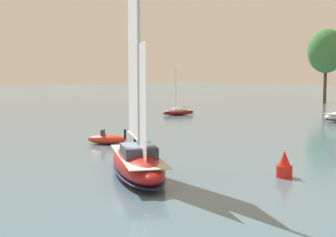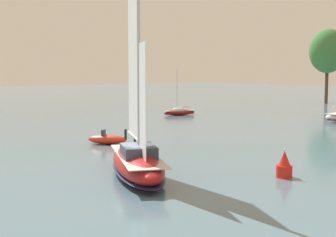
{
  "view_description": "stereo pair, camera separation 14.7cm",
  "coord_description": "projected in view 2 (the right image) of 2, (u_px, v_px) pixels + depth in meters",
  "views": [
    {
      "loc": [
        26.89,
        -20.6,
        7.8
      ],
      "look_at": [
        0.0,
        3.0,
        4.11
      ],
      "focal_mm": 50.0,
      "sensor_mm": 36.0,
      "label": 1
    },
    {
      "loc": [
        26.99,
        -20.49,
        7.8
      ],
      "look_at": [
        0.0,
        3.0,
        4.11
      ],
      "focal_mm": 50.0,
      "sensor_mm": 36.0,
      "label": 2
    }
  ],
  "objects": [
    {
      "name": "motor_tender",
      "position": [
        107.0,
        139.0,
        49.6
      ],
      "size": [
        4.38,
        3.96,
        1.63
      ],
      "color": "red",
      "rests_on": "ground"
    },
    {
      "name": "sailboat_moored_mid_channel",
      "position": [
        179.0,
        112.0,
        81.59
      ],
      "size": [
        3.48,
        6.07,
        8.07
      ],
      "color": "maroon",
      "rests_on": "ground"
    },
    {
      "name": "ground_plane",
      "position": [
        137.0,
        177.0,
        34.43
      ],
      "size": [
        400.0,
        400.0,
        0.0
      ],
      "primitive_type": "plane",
      "color": "slate"
    },
    {
      "name": "tree_shore_left",
      "position": [
        328.0,
        51.0,
        109.78
      ],
      "size": [
        8.55,
        8.55,
        17.61
      ],
      "color": "#4C3828",
      "rests_on": "ground"
    },
    {
      "name": "sailboat_main",
      "position": [
        137.0,
        160.0,
        34.28
      ],
      "size": [
        12.03,
        8.5,
        16.28
      ],
      "color": "maroon",
      "rests_on": "ground"
    },
    {
      "name": "channel_buoy",
      "position": [
        284.0,
        166.0,
        34.15
      ],
      "size": [
        1.18,
        1.18,
        2.12
      ],
      "color": "red",
      "rests_on": "ground"
    }
  ]
}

